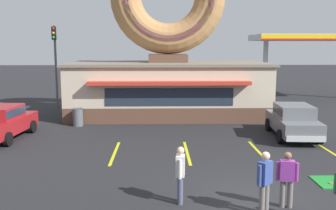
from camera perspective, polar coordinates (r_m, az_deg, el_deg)
name	(u,v)px	position (r m, az deg, el deg)	size (l,w,h in m)	color
ground_plane	(263,198)	(12.03, 13.59, -13.04)	(160.00, 160.00, 0.00)	#232326
donut_shop_building	(168,56)	(24.75, -0.01, 7.10)	(12.30, 6.75, 10.96)	brown
mini_donut_far_right	(331,183)	(13.79, 22.54, -10.42)	(0.13, 0.13, 0.04)	#A5724C
car_red	(2,121)	(20.12, -23.01, -2.16)	(2.24, 4.68, 1.60)	maroon
car_grey	(293,119)	(19.89, 17.70, -1.99)	(2.23, 4.67, 1.60)	slate
pedestrian_blue_sweater_man	(265,180)	(10.68, 13.87, -10.50)	(0.47, 0.43, 1.69)	slate
pedestrian_leather_jacket_man	(180,172)	(11.10, 1.80, -9.72)	(0.28, 0.59, 1.63)	#474C66
pedestrian_clipboard_woman	(287,177)	(11.30, 16.88, -10.00)	(0.58, 0.32, 1.56)	slate
trash_bin	(78,117)	(22.21, -12.95, -1.71)	(0.57, 0.57, 0.97)	#51565B
traffic_light_pole	(55,56)	(28.73, -16.05, 6.91)	(0.28, 0.47, 5.80)	#595B60
gas_station_canopy	(308,40)	(34.79, 19.70, 8.88)	(9.00, 4.46, 5.30)	silver
parking_stripe_far_left	(115,153)	(16.49, -7.74, -6.91)	(0.12, 3.60, 0.01)	yellow
parking_stripe_left	(187,152)	(16.43, 2.79, -6.89)	(0.12, 3.60, 0.01)	yellow
parking_stripe_mid_left	(259,152)	(16.91, 13.05, -6.66)	(0.12, 3.60, 0.01)	yellow
parking_stripe_centre	(330,152)	(17.89, 22.45, -6.26)	(0.12, 3.60, 0.01)	yellow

